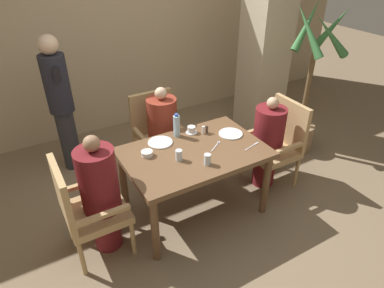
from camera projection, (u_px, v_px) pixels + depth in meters
name	position (u px, v px, depth m)	size (l,w,h in m)	color
ground_plane	(194.00, 209.00, 3.54)	(16.00, 16.00, 0.00)	#7A664C
wall_back	(109.00, 27.00, 4.40)	(8.00, 0.06, 2.80)	tan
pillar_stone	(267.00, 31.00, 4.41)	(0.51, 0.51, 2.70)	#BCAD8E
dining_table	(194.00, 159.00, 3.20)	(1.31, 0.86, 0.72)	brown
chair_left_side	(85.00, 207.00, 2.83)	(0.51, 0.50, 0.94)	tan
diner_in_left_chair	(101.00, 194.00, 2.84)	(0.32, 0.32, 1.14)	maroon
chair_far_side	(158.00, 133.00, 3.88)	(0.50, 0.51, 0.94)	tan
diner_in_far_chair	(163.00, 133.00, 3.74)	(0.32, 0.32, 1.10)	maroon
chair_right_side	(277.00, 141.00, 3.72)	(0.51, 0.50, 0.94)	tan
diner_in_right_chair	(267.00, 142.00, 3.63)	(0.32, 0.32, 1.05)	maroon
standing_host	(61.00, 102.00, 3.75)	(0.27, 0.31, 1.58)	#2D2D33
potted_palm	(305.00, 102.00, 4.18)	(0.55, 0.54, 1.84)	#896B4C
plate_main_left	(160.00, 142.00, 3.27)	(0.24, 0.24, 0.01)	white
plate_main_right	(231.00, 134.00, 3.41)	(0.24, 0.24, 0.01)	white
teacup_with_saucer	(191.00, 130.00, 3.42)	(0.12, 0.12, 0.07)	white
bowl_small	(147.00, 154.00, 3.07)	(0.10, 0.10, 0.05)	white
water_bottle	(177.00, 126.00, 3.33)	(0.06, 0.06, 0.24)	#A3C6DB
glass_tall_near	(207.00, 159.00, 2.95)	(0.06, 0.06, 0.10)	silver
glass_tall_mid	(179.00, 155.00, 3.00)	(0.06, 0.06, 0.10)	silver
salt_shaker	(203.00, 130.00, 3.40)	(0.03, 0.03, 0.08)	white
pepper_shaker	(207.00, 129.00, 3.42)	(0.03, 0.03, 0.08)	#4C3D2D
fork_beside_plate	(216.00, 145.00, 3.23)	(0.17, 0.12, 0.00)	silver
knife_beside_plate	(252.00, 146.00, 3.22)	(0.20, 0.06, 0.00)	silver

